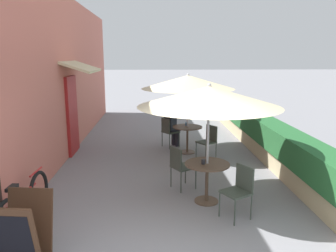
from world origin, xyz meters
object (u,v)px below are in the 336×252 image
object	(u,v)px
coffee_cup_mid	(187,124)
coffee_cup_near	(203,162)
cafe_chair_near_left	(239,188)
bicycle_leaning	(24,206)
menu_board	(23,233)
patio_table_near	(207,173)
seated_patron_mid_left	(172,124)
patio_umbrella_mid	(188,82)
cafe_chair_mid_left	(169,130)
cafe_chair_near_right	(180,164)
patio_table_mid	(187,133)
patio_umbrella_near	(209,96)
cafe_chair_mid_right	(208,139)

from	to	relation	value
coffee_cup_mid	coffee_cup_near	bearing A→B (deg)	-90.69
cafe_chair_near_left	bicycle_leaning	world-z (taller)	cafe_chair_near_left
bicycle_leaning	menu_board	world-z (taller)	menu_board
cafe_chair_near_left	patio_table_near	bearing A→B (deg)	5.86
seated_patron_mid_left	coffee_cup_near	bearing A→B (deg)	-29.53
patio_umbrella_mid	cafe_chair_mid_left	xyz separation A→B (m)	(-0.49, 0.57, -1.43)
cafe_chair_near_right	seated_patron_mid_left	xyz separation A→B (m)	(0.01, 3.15, 0.17)
patio_table_mid	seated_patron_mid_left	world-z (taller)	seated_patron_mid_left
coffee_cup_near	coffee_cup_mid	size ratio (longest dim) A/B	1.00
patio_table_near	cafe_chair_mid_left	world-z (taller)	cafe_chair_mid_left
patio_umbrella_near	cafe_chair_near_left	world-z (taller)	patio_umbrella_near
patio_table_mid	seated_patron_mid_left	xyz separation A→B (m)	(-0.39, 0.63, 0.14)
patio_umbrella_near	bicycle_leaning	world-z (taller)	patio_umbrella_near
cafe_chair_near_left	cafe_chair_mid_right	world-z (taller)	same
patio_umbrella_mid	seated_patron_mid_left	world-z (taller)	patio_umbrella_mid
cafe_chair_mid_left	cafe_chair_near_right	bearing A→B (deg)	-33.21
cafe_chair_near_right	cafe_chair_mid_left	bearing A→B (deg)	151.96
coffee_cup_near	patio_table_mid	distance (m)	3.17
bicycle_leaning	patio_table_near	bearing A→B (deg)	19.11
patio_umbrella_mid	cafe_chair_mid_left	size ratio (longest dim) A/B	2.86
cafe_chair_near_left	bicycle_leaning	distance (m)	3.40
cafe_chair_mid_left	patio_table_mid	bearing A→B (deg)	5.86
cafe_chair_near_left	patio_table_mid	xyz separation A→B (m)	(-0.46, 3.74, 0.03)
cafe_chair_near_right	patio_table_mid	bearing A→B (deg)	141.31
bicycle_leaning	cafe_chair_mid_left	bearing A→B (deg)	65.40
patio_table_near	coffee_cup_near	xyz separation A→B (m)	(-0.08, -0.03, 0.24)
bicycle_leaning	menu_board	xyz separation A→B (m)	(0.36, -0.98, 0.09)
patio_umbrella_near	patio_table_mid	size ratio (longest dim) A/B	3.08
coffee_cup_near	patio_umbrella_mid	bearing A→B (deg)	89.05
coffee_cup_near	coffee_cup_mid	world-z (taller)	same
cafe_chair_near_left	cafe_chair_mid_right	xyz separation A→B (m)	(0.03, 3.17, 0.00)
cafe_chair_near_left	cafe_chair_mid_right	size ratio (longest dim) A/B	1.00
menu_board	cafe_chair_near_right	bearing A→B (deg)	54.43
patio_table_mid	cafe_chair_near_right	bearing A→B (deg)	-99.18
cafe_chair_mid_left	patio_umbrella_mid	bearing A→B (deg)	5.86
patio_umbrella_near	bicycle_leaning	bearing A→B (deg)	-164.84
patio_umbrella_near	patio_table_mid	bearing A→B (deg)	90.48
patio_table_near	menu_board	xyz separation A→B (m)	(-2.61, -1.78, -0.08)
patio_table_near	patio_table_mid	world-z (taller)	same
cafe_chair_mid_right	bicycle_leaning	xyz separation A→B (m)	(-3.42, -3.36, -0.14)
cafe_chair_mid_left	menu_board	world-z (taller)	menu_board
seated_patron_mid_left	menu_board	xyz separation A→B (m)	(-2.19, -5.54, -0.22)
cafe_chair_near_right	coffee_cup_mid	xyz separation A→B (m)	(0.39, 2.65, 0.26)
seated_patron_mid_left	menu_board	bearing A→B (deg)	-56.21
patio_umbrella_mid	menu_board	distance (m)	5.74
coffee_cup_near	patio_umbrella_mid	size ratio (longest dim) A/B	0.04
cafe_chair_near_left	cafe_chair_near_right	distance (m)	1.50
cafe_chair_mid_right	bicycle_leaning	distance (m)	4.80
cafe_chair_mid_left	seated_patron_mid_left	bearing A→B (deg)	90.00
patio_table_mid	bicycle_leaning	bearing A→B (deg)	-126.75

